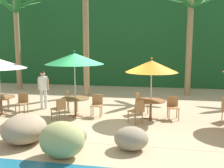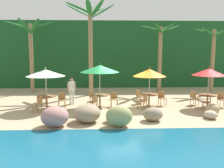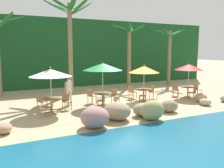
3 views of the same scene
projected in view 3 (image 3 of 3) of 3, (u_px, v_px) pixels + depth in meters
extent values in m
plane|color=tan|center=(122.00, 103.00, 14.44)|extent=(120.00, 120.00, 0.00)
cube|color=tan|center=(122.00, 103.00, 14.44)|extent=(18.00, 5.20, 0.01)
cube|color=#194C23|center=(77.00, 53.00, 22.05)|extent=(28.00, 2.40, 6.00)
ellipsoid|color=tan|center=(3.00, 128.00, 9.18)|extent=(0.69, 0.79, 0.42)
ellipsoid|color=#9B8569|center=(117.00, 111.00, 11.01)|extent=(1.26, 1.40, 0.84)
ellipsoid|color=tan|center=(201.00, 98.00, 14.80)|extent=(0.70, 0.78, 0.56)
ellipsoid|color=gray|center=(142.00, 110.00, 11.62)|extent=(0.97, 0.78, 0.65)
ellipsoid|color=tan|center=(95.00, 117.00, 9.84)|extent=(1.22, 1.19, 0.90)
ellipsoid|color=tan|center=(152.00, 110.00, 10.94)|extent=(1.17, 0.94, 0.94)
ellipsoid|color=gray|center=(169.00, 106.00, 12.40)|extent=(0.94, 0.84, 0.64)
ellipsoid|color=tan|center=(205.00, 102.00, 13.94)|extent=(0.63, 0.74, 0.39)
cylinder|color=silver|center=(51.00, 92.00, 12.26)|extent=(0.04, 0.04, 2.18)
cone|color=white|center=(50.00, 73.00, 12.12)|extent=(2.18, 2.18, 0.38)
sphere|color=white|center=(50.00, 68.00, 12.08)|extent=(0.07, 0.07, 0.07)
cube|color=brown|center=(52.00, 112.00, 12.41)|extent=(0.60, 0.12, 0.03)
cube|color=brown|center=(52.00, 112.00, 12.41)|extent=(0.12, 0.60, 0.03)
cylinder|color=brown|center=(52.00, 105.00, 12.36)|extent=(0.09, 0.09, 0.71)
cylinder|color=brown|center=(51.00, 99.00, 12.31)|extent=(1.10, 1.10, 0.03)
cylinder|color=#9E7042|center=(71.00, 106.00, 12.77)|extent=(0.04, 0.04, 0.45)
cylinder|color=#9E7042|center=(65.00, 107.00, 12.58)|extent=(0.04, 0.04, 0.45)
cylinder|color=#9E7042|center=(69.00, 105.00, 13.07)|extent=(0.04, 0.04, 0.45)
cylinder|color=#9E7042|center=(63.00, 106.00, 12.88)|extent=(0.04, 0.04, 0.45)
cube|color=#9E7042|center=(67.00, 102.00, 12.79)|extent=(0.47, 0.47, 0.03)
cube|color=#9E7042|center=(65.00, 97.00, 12.93)|extent=(0.42, 0.08, 0.42)
cylinder|color=#9E7042|center=(43.00, 105.00, 13.15)|extent=(0.04, 0.04, 0.45)
cylinder|color=#9E7042|center=(47.00, 105.00, 12.93)|extent=(0.04, 0.04, 0.45)
cylinder|color=#9E7042|center=(37.00, 106.00, 12.88)|extent=(0.04, 0.04, 0.45)
cylinder|color=#9E7042|center=(41.00, 107.00, 12.66)|extent=(0.04, 0.04, 0.45)
cube|color=#9E7042|center=(42.00, 101.00, 12.87)|extent=(0.56, 0.56, 0.03)
cube|color=#9E7042|center=(39.00, 98.00, 12.69)|extent=(0.21, 0.39, 0.42)
cylinder|color=#9E7042|center=(43.00, 113.00, 11.35)|extent=(0.04, 0.04, 0.45)
cylinder|color=#9E7042|center=(45.00, 111.00, 11.71)|extent=(0.04, 0.04, 0.45)
cylinder|color=#9E7042|center=(51.00, 113.00, 11.36)|extent=(0.04, 0.04, 0.45)
cylinder|color=#9E7042|center=(52.00, 111.00, 11.72)|extent=(0.04, 0.04, 0.45)
cube|color=#9E7042|center=(48.00, 107.00, 11.50)|extent=(0.55, 0.55, 0.03)
cube|color=#9E7042|center=(52.00, 103.00, 11.48)|extent=(0.20, 0.40, 0.42)
cylinder|color=silver|center=(103.00, 85.00, 13.81)|extent=(0.04, 0.04, 2.39)
cone|color=#238E47|center=(103.00, 67.00, 13.66)|extent=(2.28, 2.28, 0.42)
sphere|color=#238E47|center=(103.00, 62.00, 13.62)|extent=(0.07, 0.07, 0.07)
cube|color=brown|center=(103.00, 105.00, 13.98)|extent=(0.60, 0.12, 0.03)
cube|color=brown|center=(103.00, 105.00, 13.98)|extent=(0.12, 0.60, 0.03)
cylinder|color=brown|center=(103.00, 99.00, 13.93)|extent=(0.09, 0.09, 0.71)
cylinder|color=brown|center=(103.00, 93.00, 13.88)|extent=(1.10, 1.10, 0.03)
cylinder|color=#9E7042|center=(119.00, 100.00, 14.27)|extent=(0.04, 0.04, 0.45)
cylinder|color=#9E7042|center=(114.00, 101.00, 14.10)|extent=(0.04, 0.04, 0.45)
cylinder|color=#9E7042|center=(116.00, 99.00, 14.58)|extent=(0.04, 0.04, 0.45)
cylinder|color=#9E7042|center=(111.00, 100.00, 14.42)|extent=(0.04, 0.04, 0.45)
cube|color=#9E7042|center=(115.00, 96.00, 14.31)|extent=(0.43, 0.43, 0.03)
cube|color=#9E7042|center=(114.00, 93.00, 14.46)|extent=(0.42, 0.05, 0.42)
cylinder|color=#9E7042|center=(92.00, 99.00, 14.70)|extent=(0.04, 0.04, 0.45)
cylinder|color=#9E7042|center=(96.00, 100.00, 14.49)|extent=(0.04, 0.04, 0.45)
cylinder|color=#9E7042|center=(88.00, 100.00, 14.42)|extent=(0.04, 0.04, 0.45)
cylinder|color=#9E7042|center=(92.00, 101.00, 14.21)|extent=(0.04, 0.04, 0.45)
cube|color=#9E7042|center=(92.00, 96.00, 14.42)|extent=(0.57, 0.57, 0.03)
cube|color=#9E7042|center=(90.00, 93.00, 14.24)|extent=(0.23, 0.39, 0.42)
cylinder|color=#9E7042|center=(97.00, 105.00, 12.95)|extent=(0.04, 0.04, 0.45)
cylinder|color=#9E7042|center=(98.00, 104.00, 13.31)|extent=(0.04, 0.04, 0.45)
cylinder|color=#9E7042|center=(103.00, 105.00, 12.92)|extent=(0.04, 0.04, 0.45)
cylinder|color=#9E7042|center=(104.00, 104.00, 13.27)|extent=(0.04, 0.04, 0.45)
cube|color=#9E7042|center=(101.00, 100.00, 13.08)|extent=(0.58, 0.58, 0.03)
cube|color=#9E7042|center=(104.00, 97.00, 13.03)|extent=(0.25, 0.38, 0.42)
cylinder|color=silver|center=(144.00, 84.00, 15.20)|extent=(0.04, 0.04, 2.13)
cone|color=orange|center=(144.00, 69.00, 15.07)|extent=(1.96, 1.96, 0.44)
sphere|color=orange|center=(144.00, 65.00, 15.03)|extent=(0.07, 0.07, 0.07)
cube|color=brown|center=(144.00, 100.00, 15.35)|extent=(0.60, 0.12, 0.03)
cube|color=brown|center=(144.00, 100.00, 15.35)|extent=(0.12, 0.60, 0.03)
cylinder|color=brown|center=(144.00, 95.00, 15.30)|extent=(0.09, 0.09, 0.71)
cylinder|color=brown|center=(144.00, 89.00, 15.25)|extent=(1.10, 1.10, 0.03)
cylinder|color=#9E7042|center=(157.00, 96.00, 15.73)|extent=(0.04, 0.04, 0.45)
cylinder|color=#9E7042|center=(153.00, 96.00, 15.54)|extent=(0.04, 0.04, 0.45)
cylinder|color=#9E7042|center=(153.00, 95.00, 16.03)|extent=(0.04, 0.04, 0.45)
cylinder|color=#9E7042|center=(149.00, 95.00, 15.83)|extent=(0.04, 0.04, 0.45)
cube|color=#9E7042|center=(153.00, 92.00, 15.75)|extent=(0.47, 0.47, 0.03)
cube|color=#9E7042|center=(151.00, 89.00, 15.89)|extent=(0.42, 0.09, 0.42)
cylinder|color=#9E7042|center=(132.00, 95.00, 16.09)|extent=(0.04, 0.04, 0.45)
cylinder|color=#9E7042|center=(136.00, 95.00, 15.87)|extent=(0.04, 0.04, 0.45)
cylinder|color=#9E7042|center=(129.00, 95.00, 15.81)|extent=(0.04, 0.04, 0.45)
cylinder|color=#9E7042|center=(133.00, 96.00, 15.59)|extent=(0.04, 0.04, 0.45)
cube|color=#9E7042|center=(133.00, 92.00, 15.81)|extent=(0.56, 0.56, 0.03)
cube|color=#9E7042|center=(131.00, 89.00, 15.62)|extent=(0.22, 0.39, 0.42)
cylinder|color=#9E7042|center=(139.00, 100.00, 14.36)|extent=(0.04, 0.04, 0.45)
cylinder|color=#9E7042|center=(140.00, 99.00, 14.71)|extent=(0.04, 0.04, 0.45)
cylinder|color=#9E7042|center=(145.00, 100.00, 14.29)|extent=(0.04, 0.04, 0.45)
cylinder|color=#9E7042|center=(146.00, 99.00, 14.63)|extent=(0.04, 0.04, 0.45)
cube|color=#9E7042|center=(143.00, 96.00, 14.47)|extent=(0.59, 0.59, 0.03)
cube|color=#9E7042|center=(146.00, 93.00, 14.40)|extent=(0.29, 0.35, 0.42)
cylinder|color=silver|center=(188.00, 81.00, 16.31)|extent=(0.04, 0.04, 2.20)
cone|color=red|center=(189.00, 67.00, 16.17)|extent=(1.93, 1.93, 0.41)
sphere|color=red|center=(189.00, 63.00, 16.13)|extent=(0.07, 0.07, 0.07)
cube|color=brown|center=(188.00, 97.00, 16.46)|extent=(0.60, 0.12, 0.03)
cube|color=brown|center=(188.00, 97.00, 16.46)|extent=(0.12, 0.60, 0.03)
cylinder|color=brown|center=(188.00, 92.00, 16.41)|extent=(0.09, 0.09, 0.71)
cylinder|color=brown|center=(188.00, 87.00, 16.36)|extent=(1.10, 1.10, 0.03)
cylinder|color=#9E7042|center=(201.00, 93.00, 16.64)|extent=(0.04, 0.04, 0.45)
cylinder|color=#9E7042|center=(197.00, 94.00, 16.51)|extent=(0.04, 0.04, 0.45)
cylinder|color=#9E7042|center=(198.00, 92.00, 16.97)|extent=(0.04, 0.04, 0.45)
cylinder|color=#9E7042|center=(194.00, 93.00, 16.84)|extent=(0.04, 0.04, 0.45)
cube|color=#9E7042|center=(198.00, 90.00, 16.71)|extent=(0.45, 0.45, 0.03)
cube|color=#9E7042|center=(196.00, 87.00, 16.86)|extent=(0.42, 0.07, 0.42)
cylinder|color=#9E7042|center=(174.00, 92.00, 17.08)|extent=(0.04, 0.04, 0.45)
cylinder|color=#9E7042|center=(179.00, 93.00, 16.91)|extent=(0.04, 0.04, 0.45)
cylinder|color=#9E7042|center=(172.00, 93.00, 16.77)|extent=(0.04, 0.04, 0.45)
cylinder|color=#9E7042|center=(177.00, 93.00, 16.60)|extent=(0.04, 0.04, 0.45)
cube|color=#9E7042|center=(176.00, 89.00, 16.81)|extent=(0.59, 0.59, 0.03)
cube|color=#9E7042|center=(175.00, 87.00, 16.61)|extent=(0.27, 0.36, 0.42)
cylinder|color=#9E7042|center=(189.00, 97.00, 15.42)|extent=(0.04, 0.04, 0.45)
cylinder|color=#9E7042|center=(188.00, 96.00, 15.77)|extent=(0.04, 0.04, 0.45)
cylinder|color=#9E7042|center=(195.00, 97.00, 15.41)|extent=(0.04, 0.04, 0.45)
cylinder|color=#9E7042|center=(193.00, 96.00, 15.76)|extent=(0.04, 0.04, 0.45)
cube|color=#9E7042|center=(192.00, 93.00, 15.56)|extent=(0.57, 0.57, 0.03)
cube|color=#9E7042|center=(195.00, 90.00, 15.52)|extent=(0.23, 0.39, 0.42)
ellipsoid|color=#236B2D|center=(11.00, 20.00, 16.10)|extent=(1.89, 0.44, 0.64)
ellipsoid|color=#236B2D|center=(3.00, 21.00, 16.67)|extent=(1.22, 1.82, 0.66)
ellipsoid|color=#236B2D|center=(5.00, 20.00, 15.30)|extent=(1.30, 1.58, 1.11)
cylinder|color=olive|center=(70.00, 50.00, 16.93)|extent=(0.32, 0.32, 6.52)
ellipsoid|color=#236B2D|center=(82.00, 8.00, 17.05)|extent=(1.78, 0.59, 1.12)
ellipsoid|color=#236B2D|center=(73.00, 8.00, 17.46)|extent=(1.29, 1.84, 0.66)
ellipsoid|color=#236B2D|center=(61.00, 7.00, 17.18)|extent=(0.98, 1.90, 0.79)
ellipsoid|color=#236B2D|center=(55.00, 6.00, 16.34)|extent=(1.84, 0.85, 0.99)
ellipsoid|color=#236B2D|center=(59.00, 3.00, 15.69)|extent=(1.84, 1.28, 0.66)
ellipsoid|color=#236B2D|center=(73.00, 3.00, 15.61)|extent=(0.44, 1.89, 0.81)
ellipsoid|color=#236B2D|center=(80.00, 6.00, 16.00)|extent=(1.25, 1.67, 1.11)
cylinder|color=olive|center=(129.00, 58.00, 20.38)|extent=(0.32, 0.32, 5.24)
ellipsoid|color=#236B2D|center=(137.00, 29.00, 20.47)|extent=(1.58, 0.55, 0.67)
ellipsoid|color=#236B2D|center=(130.00, 30.00, 20.82)|extent=(1.18, 1.45, 0.75)
ellipsoid|color=#236B2D|center=(121.00, 29.00, 20.46)|extent=(1.14, 1.54, 0.53)
ellipsoid|color=#236B2D|center=(121.00, 28.00, 19.78)|extent=(1.62, 0.56, 0.53)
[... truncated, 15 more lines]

